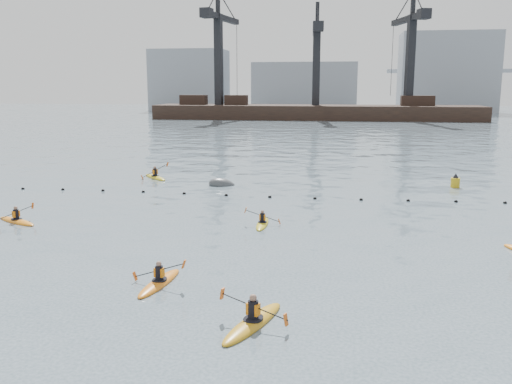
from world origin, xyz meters
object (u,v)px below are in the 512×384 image
Objects in this scene: mooring_buoy at (222,185)px; kayaker_1 at (253,321)px; kayaker_5 at (155,177)px; kayaker_2 at (17,220)px; kayaker_3 at (262,223)px; nav_buoy at (455,182)px; kayaker_0 at (159,282)px.

kayaker_1 is at bearing -75.44° from mooring_buoy.
kayaker_2 is at bearing -142.87° from kayaker_5.
kayaker_3 is 17.27m from kayaker_5.
kayaker_1 reaches higher than mooring_buoy.
kayaker_1 is 28.58m from kayaker_5.
kayaker_5 is 23.19m from nav_buoy.
kayaker_0 is at bearing -106.26° from kayaker_3.
kayaker_1 is at bearing -107.54° from kayaker_5.
kayaker_0 is 1.05× the size of kayaker_2.
kayaker_3 is 1.41× the size of mooring_buoy.
mooring_buoy is (8.74, 12.69, -0.10)m from kayaker_2.
kayaker_3 is 2.43× the size of nav_buoy.
kayaker_5 is at bearing 127.39° from kayaker_3.
kayaker_2 is at bearing 163.79° from kayaker_1.
kayaker_0 is at bearing -113.22° from kayaker_5.
kayaker_0 is 1.13× the size of kayaker_3.
kayaker_0 reaches higher than mooring_buoy.
kayaker_5 reaches higher than kayaker_0.
kayaker_2 is (-10.81, 7.90, -0.00)m from kayaker_0.
kayaker_2 is 15.27m from kayaker_5.
kayaker_5 reaches higher than nav_buoy.
kayaker_3 reaches higher than kayaker_2.
kayaker_5 reaches higher than kayaker_2.
kayaker_1 is 1.24× the size of kayaker_3.
nav_buoy is at bearing -44.05° from kayaker_5.
nav_buoy is (17.13, 1.81, 0.36)m from mooring_buoy.
kayaker_0 is 26.99m from nav_buoy.
kayaker_0 reaches higher than kayaker_3.
kayaker_2 is 2.63× the size of nav_buoy.
kayaker_3 is at bearing -67.48° from mooring_buoy.
mooring_buoy is (-2.07, 20.59, -0.10)m from kayaker_0.
kayaker_5 reaches higher than kayaker_3.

